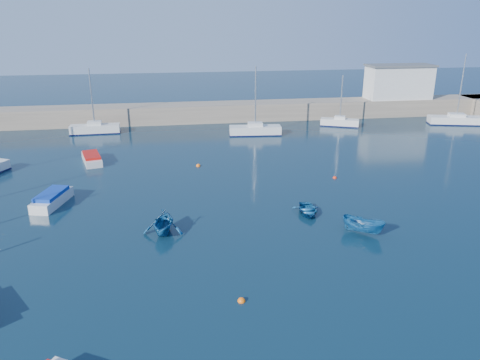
{
  "coord_description": "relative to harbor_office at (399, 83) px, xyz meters",
  "views": [
    {
      "loc": [
        -6.3,
        -23.9,
        15.22
      ],
      "look_at": [
        -0.37,
        14.08,
        1.6
      ],
      "focal_mm": 35.0,
      "sensor_mm": 36.0,
      "label": 1
    }
  ],
  "objects": [
    {
      "name": "dinghy_center",
      "position": [
        -25.55,
        -36.41,
        -4.79
      ],
      "size": [
        2.5,
        3.26,
        0.63
      ],
      "primitive_type": "imported",
      "rotation": [
        0.0,
        0.0,
        -0.11
      ],
      "color": "#134F85",
      "rests_on": "ground"
    },
    {
      "name": "back_wall",
      "position": [
        -30.0,
        0.0,
        -3.8
      ],
      "size": [
        96.0,
        4.5,
        2.6
      ],
      "primitive_type": "cube",
      "color": "gray",
      "rests_on": "ground"
    },
    {
      "name": "dinghy_left",
      "position": [
        -37.04,
        -38.22,
        -4.2
      ],
      "size": [
        3.53,
        3.9,
        1.79
      ],
      "primitive_type": "imported",
      "rotation": [
        0.0,
        0.0,
        -0.19
      ],
      "color": "#134F85",
      "rests_on": "ground"
    },
    {
      "name": "buoy_3",
      "position": [
        -33.38,
        -22.39,
        -5.1
      ],
      "size": [
        0.49,
        0.49,
        0.49
      ],
      "primitive_type": "sphere",
      "color": "#FF650D",
      "rests_on": "ground"
    },
    {
      "name": "harbor_office",
      "position": [
        0.0,
        0.0,
        0.0
      ],
      "size": [
        10.0,
        4.0,
        5.0
      ],
      "primitive_type": "cube",
      "color": "silver",
      "rests_on": "back_wall"
    },
    {
      "name": "buoy_0",
      "position": [
        -32.75,
        -47.69,
        -5.1
      ],
      "size": [
        0.46,
        0.46,
        0.46
      ],
      "primitive_type": "sphere",
      "color": "#FF650D",
      "rests_on": "ground"
    },
    {
      "name": "buoy_1",
      "position": [
        -20.34,
        -28.36,
        -5.1
      ],
      "size": [
        0.41,
        0.41,
        0.41
      ],
      "primitive_type": "sphere",
      "color": "red",
      "rests_on": "ground"
    },
    {
      "name": "sailboat_8",
      "position": [
        5.5,
        -8.01,
        -4.46
      ],
      "size": [
        8.04,
        4.03,
        10.06
      ],
      "rotation": [
        0.0,
        0.0,
        1.32
      ],
      "color": "silver",
      "rests_on": "ground"
    },
    {
      "name": "motorboat_2",
      "position": [
        -44.75,
        -19.26,
        -4.64
      ],
      "size": [
        2.81,
        5.01,
        0.98
      ],
      "rotation": [
        0.0,
        0.0,
        0.26
      ],
      "color": "silver",
      "rests_on": "ground"
    },
    {
      "name": "ground",
      "position": [
        -30.0,
        -46.0,
        -5.1
      ],
      "size": [
        220.0,
        220.0,
        0.0
      ],
      "primitive_type": "plane",
      "color": "#0C2637",
      "rests_on": "ground"
    },
    {
      "name": "sailboat_6",
      "position": [
        -24.87,
        -9.81,
        -4.43
      ],
      "size": [
        6.97,
        2.47,
        9.06
      ],
      "rotation": [
        0.0,
        0.0,
        1.49
      ],
      "color": "silver",
      "rests_on": "ground"
    },
    {
      "name": "motorboat_1",
      "position": [
        -46.36,
        -31.19,
        -4.56
      ],
      "size": [
        2.81,
        4.93,
        1.14
      ],
      "rotation": [
        0.0,
        0.0,
        -0.27
      ],
      "color": "silver",
      "rests_on": "ground"
    },
    {
      "name": "dinghy_right",
      "position": [
        -22.55,
        -40.48,
        -4.48
      ],
      "size": [
        3.2,
        3.02,
        1.24
      ],
      "primitive_type": "imported",
      "rotation": [
        0.0,
        0.0,
        0.85
      ],
      "color": "#134F85",
      "rests_on": "ground"
    },
    {
      "name": "sailboat_7",
      "position": [
        -11.86,
        -6.58,
        -4.51
      ],
      "size": [
        5.54,
        3.52,
        7.25
      ],
      "rotation": [
        0.0,
        0.0,
        1.16
      ],
      "color": "silver",
      "rests_on": "ground"
    },
    {
      "name": "sailboat_5",
      "position": [
        -46.16,
        -5.66,
        -4.44
      ],
      "size": [
        6.56,
        2.04,
        8.67
      ],
      "rotation": [
        0.0,
        0.0,
        1.6
      ],
      "color": "silver",
      "rests_on": "ground"
    }
  ]
}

